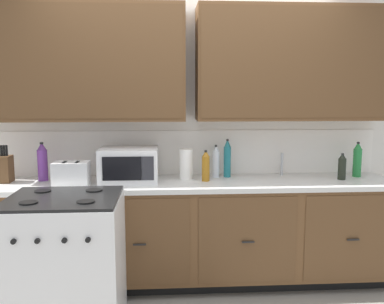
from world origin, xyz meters
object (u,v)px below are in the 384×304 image
at_px(bottle_dark, 342,167).
at_px(bottle_green, 357,160).
at_px(bottle_amber, 206,166).
at_px(bottle_violet, 42,162).
at_px(stove_range, 66,263).
at_px(paper_towel_roll, 186,164).
at_px(bottle_clear, 216,162).
at_px(bottle_teal, 227,159).
at_px(toaster, 71,174).
at_px(microwave, 129,165).
at_px(knife_block, 4,168).

distance_m(bottle_dark, bottle_green, 0.22).
distance_m(bottle_amber, bottle_dark, 1.16).
bearing_deg(bottle_green, bottle_violet, 179.76).
bearing_deg(stove_range, bottle_amber, 31.14).
xyz_separation_m(paper_towel_roll, bottle_clear, (0.26, 0.06, 0.01)).
bearing_deg(bottle_teal, bottle_green, -3.03).
relative_size(toaster, bottle_dark, 1.24).
height_order(stove_range, microwave, microwave).
xyz_separation_m(bottle_dark, bottle_violet, (-2.53, 0.13, 0.05)).
bearing_deg(bottle_clear, bottle_amber, -123.97).
xyz_separation_m(toaster, bottle_dark, (2.25, 0.09, 0.02)).
height_order(toaster, bottle_dark, bottle_dark).
xyz_separation_m(microwave, bottle_teal, (0.84, 0.13, 0.02)).
distance_m(knife_block, paper_towel_roll, 1.50).
relative_size(microwave, bottle_clear, 1.68).
bearing_deg(bottle_dark, toaster, -177.79).
distance_m(toaster, knife_block, 0.60).
relative_size(stove_range, bottle_clear, 3.33).
distance_m(knife_block, bottle_green, 3.01).
relative_size(knife_block, bottle_green, 1.01).
bearing_deg(bottle_green, bottle_teal, 176.97).
height_order(toaster, bottle_violet, bottle_violet).
distance_m(paper_towel_roll, bottle_amber, 0.18).
bearing_deg(bottle_green, knife_block, -179.32).
bearing_deg(microwave, bottle_dark, -1.51).
distance_m(toaster, bottle_green, 2.44).
height_order(paper_towel_roll, bottle_clear, bottle_clear).
bearing_deg(bottle_amber, microwave, 177.05).
height_order(stove_range, bottle_violet, bottle_violet).
height_order(stove_range, bottle_clear, bottle_clear).
distance_m(stove_range, bottle_violet, 1.00).
bearing_deg(stove_range, knife_block, 132.67).
distance_m(bottle_teal, bottle_clear, 0.10).
bearing_deg(knife_block, bottle_teal, 2.95).
distance_m(microwave, bottle_clear, 0.75).
bearing_deg(stove_range, toaster, 95.96).
relative_size(bottle_violet, bottle_green, 1.05).
distance_m(bottle_green, bottle_clear, 1.25).
bearing_deg(toaster, knife_block, 164.06).
xyz_separation_m(bottle_green, bottle_teal, (-1.14, 0.06, 0.01)).
xyz_separation_m(microwave, paper_towel_roll, (0.48, 0.06, -0.01)).
xyz_separation_m(knife_block, bottle_clear, (1.77, 0.09, 0.02)).
relative_size(stove_range, bottle_violet, 2.92).
distance_m(bottle_dark, bottle_teal, 0.98).
bearing_deg(microwave, bottle_amber, -2.95).
distance_m(stove_range, bottle_amber, 1.33).
xyz_separation_m(stove_range, bottle_green, (2.38, 0.72, 0.58)).
height_order(microwave, knife_block, knife_block).
distance_m(paper_towel_roll, bottle_violet, 1.21).
bearing_deg(toaster, bottle_dark, 2.21).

